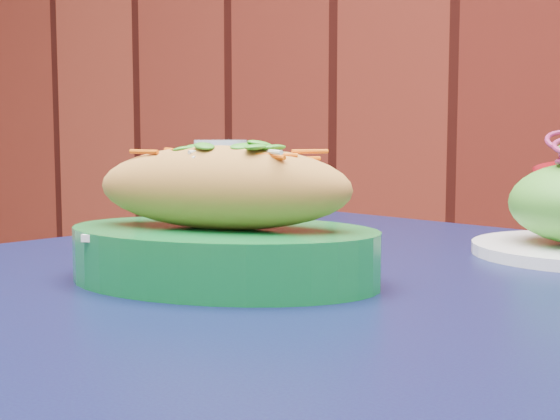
% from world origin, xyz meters
% --- Properties ---
extents(cafe_table, '(1.00, 1.00, 0.75)m').
position_xyz_m(cafe_table, '(0.34, 1.27, 0.66)').
color(cafe_table, black).
rests_on(cafe_table, ground).
extents(banh_mi_basket, '(0.30, 0.22, 0.13)m').
position_xyz_m(banh_mi_basket, '(0.26, 1.18, 0.80)').
color(banh_mi_basket, '#0D692B').
rests_on(banh_mi_basket, cafe_table).
extents(water_glass, '(0.07, 0.07, 0.12)m').
position_xyz_m(water_glass, '(0.05, 1.52, 0.81)').
color(water_glass, silver).
rests_on(water_glass, cafe_table).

